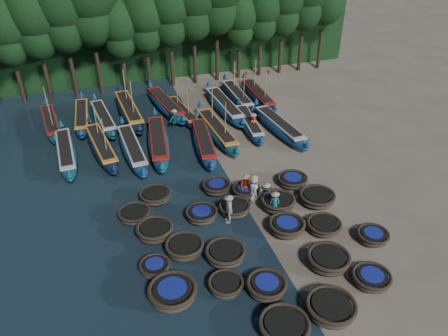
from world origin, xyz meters
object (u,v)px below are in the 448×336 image
object	(u,v)px
coracle_19	(317,198)
long_boat_13	(166,105)
long_boat_1	(66,152)
fisherman_6	(253,123)
coracle_9	(373,236)
long_boat_4	(158,141)
coracle_11	(185,247)
fisherman_0	(254,188)
coracle_23	(246,190)
coracle_3	(331,308)
long_boat_8	(279,126)
long_boat_3	(132,149)
coracle_18	(278,203)
long_boat_11	(103,118)
long_boat_6	(217,131)
coracle_7	(267,286)
long_boat_15	(224,106)
coracle_17	(235,208)
long_boat_14	(182,112)
coracle_24	(292,180)
coracle_8	(328,260)
long_boat_10	(82,117)
long_boat_16	(237,96)
coracle_2	(284,327)
coracle_22	(217,187)
fisherman_2	(246,186)
coracle_5	(173,293)
coracle_14	(324,226)
coracle_16	(202,214)
coracle_20	(134,214)
fisherman_1	(275,203)
long_boat_7	(249,123)
coracle_10	(155,267)
long_boat_12	(129,111)
coracle_13	(287,226)
coracle_21	(155,195)
fisherman_4	(229,209)
coracle_4	(371,278)
fisherman_3	(266,196)
long_boat_17	(258,95)

from	to	relation	value
coracle_19	long_boat_13	xyz separation A→B (m)	(-6.08, 16.22, 0.14)
long_boat_1	fisherman_6	distance (m)	14.31
coracle_9	long_boat_4	size ratio (longest dim) A/B	0.22
coracle_11	fisherman_0	distance (m)	6.16
coracle_19	coracle_23	size ratio (longest dim) A/B	1.06
coracle_3	fisherman_0	xyz separation A→B (m)	(-0.14, 9.21, 0.51)
long_boat_4	long_boat_8	size ratio (longest dim) A/B	1.06
coracle_23	long_boat_3	distance (m)	9.50
fisherman_6	coracle_18	bearing A→B (deg)	-137.21
long_boat_11	long_boat_6	bearing A→B (deg)	-38.09
coracle_7	long_boat_15	xyz separation A→B (m)	(4.47, 19.93, 0.15)
coracle_17	long_boat_14	bearing A→B (deg)	89.64
coracle_24	long_boat_11	xyz separation A→B (m)	(-10.95, 12.96, 0.15)
coracle_8	long_boat_10	size ratio (longest dim) A/B	0.34
long_boat_16	coracle_18	bearing A→B (deg)	-100.42
coracle_24	long_boat_6	size ratio (longest dim) A/B	0.26
coracle_2	coracle_22	bearing A→B (deg)	87.90
coracle_23	fisherman_2	size ratio (longest dim) A/B	1.21
coracle_2	coracle_7	distance (m)	2.36
coracle_5	long_boat_14	xyz separation A→B (m)	(5.05, 19.07, 0.00)
coracle_3	coracle_14	xyz separation A→B (m)	(2.61, 5.26, -0.07)
coracle_9	coracle_16	size ratio (longest dim) A/B	0.89
coracle_20	fisherman_1	xyz separation A→B (m)	(7.91, -2.31, 0.57)
coracle_24	long_boat_7	size ratio (longest dim) A/B	0.30
coracle_10	long_boat_12	world-z (taller)	long_boat_12
coracle_9	long_boat_1	xyz separation A→B (m)	(-15.82, 14.49, 0.17)
coracle_19	fisherman_1	size ratio (longest dim) A/B	1.19
long_boat_13	long_boat_15	distance (m)	5.15
coracle_22	long_boat_3	xyz separation A→B (m)	(-4.45, 6.33, 0.15)
coracle_13	coracle_21	world-z (taller)	coracle_13
coracle_5	long_boat_3	world-z (taller)	long_boat_3
coracle_3	coracle_16	bearing A→B (deg)	113.64
coracle_18	fisherman_2	distance (m)	2.32
coracle_13	coracle_24	xyz separation A→B (m)	(2.40, 4.21, -0.07)
coracle_3	long_boat_15	world-z (taller)	long_boat_15
coracle_8	fisherman_4	size ratio (longest dim) A/B	1.31
coracle_17	long_boat_7	world-z (taller)	long_boat_7
coracle_8	fisherman_2	size ratio (longest dim) A/B	1.48
coracle_13	fisherman_2	bearing A→B (deg)	103.86
long_boat_4	fisherman_2	bearing A→B (deg)	-55.15
coracle_2	coracle_4	distance (m)	5.43
long_boat_6	coracle_11	bearing A→B (deg)	-118.07
coracle_9	fisherman_1	world-z (taller)	fisherman_1
long_boat_6	fisherman_3	size ratio (longest dim) A/B	4.45
long_boat_8	coracle_16	bearing A→B (deg)	-141.45
coracle_17	fisherman_1	world-z (taller)	fisherman_1
long_boat_7	long_boat_17	size ratio (longest dim) A/B	0.90
long_boat_8	coracle_4	bearing A→B (deg)	-103.84
long_boat_7	long_boat_16	size ratio (longest dim) A/B	0.93
coracle_9	fisherman_2	distance (m)	8.03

